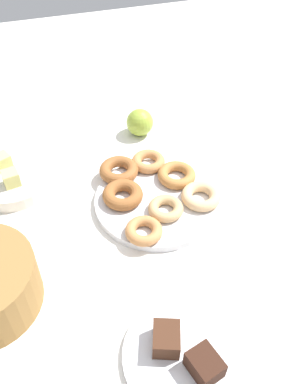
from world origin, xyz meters
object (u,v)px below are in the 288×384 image
object	(u,v)px
donut_0	(119,170)
melon_chunk_right	(2,161)
brownie_far	(166,339)
melon_chunk_left	(11,178)
donut_4	(201,196)
donut_5	(166,208)
donut_3	(123,195)
brownie_near	(205,365)
donut_1	(177,175)
fruit_bowl	(13,179)
donut_2	(144,231)
donut_6	(148,161)
donut_plate	(156,201)
apple	(140,122)
cake_plate	(186,356)

from	to	relation	value
donut_0	melon_chunk_right	distance (m)	0.28
brownie_far	melon_chunk_left	xyz separation A→B (m)	(0.47, 0.21, 0.02)
donut_4	melon_chunk_right	xyz separation A→B (m)	(0.24, 0.42, 0.02)
donut_5	melon_chunk_left	world-z (taller)	melon_chunk_left
donut_5	brownie_far	distance (m)	0.30
donut_3	brownie_near	distance (m)	0.41
donut_0	donut_5	bearing A→B (deg)	-156.76
brownie_far	melon_chunk_left	size ratio (longest dim) A/B	1.51
donut_1	fruit_bowl	bearing A→B (deg)	72.19
donut_1	donut_5	distance (m)	0.11
donut_2	donut_4	distance (m)	0.17
donut_6	brownie_far	xyz separation A→B (m)	(-0.45, 0.12, 0.00)
donut_1	donut_6	distance (m)	0.09
donut_5	brownie_far	xyz separation A→B (m)	(-0.29, 0.10, 0.00)
donut_0	melon_chunk_right	bearing A→B (deg)	69.74
donut_3	brownie_far	bearing A→B (deg)	176.14
donut_4	donut_5	bearing A→B (deg)	96.65
donut_4	fruit_bowl	bearing A→B (deg)	63.01
donut_3	melon_chunk_left	world-z (taller)	melon_chunk_left
donut_2	fruit_bowl	size ratio (longest dim) A/B	0.41
donut_0	brownie_far	world-z (taller)	brownie_far
donut_2	donut_3	world-z (taller)	donut_3
donut_5	melon_chunk_left	bearing A→B (deg)	59.96
donut_6	brownie_far	size ratio (longest dim) A/B	1.52
donut_plate	apple	world-z (taller)	apple
donut_2	melon_chunk_left	xyz separation A→B (m)	(0.23, 0.25, 0.02)
donut_0	donut_1	bearing A→B (deg)	-114.29
donut_plate	donut_2	xyz separation A→B (m)	(-0.09, 0.06, 0.02)
donut_6	brownie_far	bearing A→B (deg)	165.36
fruit_bowl	brownie_near	bearing A→B (deg)	-155.55
apple	brownie_near	bearing A→B (deg)	171.37
donut_1	cake_plate	size ratio (longest dim) A/B	0.42
donut_0	donut_6	xyz separation A→B (m)	(0.01, -0.08, -0.00)
donut_2	brownie_near	size ratio (longest dim) A/B	1.46
donut_0	apple	world-z (taller)	apple
donut_5	brownie_near	size ratio (longest dim) A/B	1.44
donut_0	donut_2	bearing A→B (deg)	179.91
donut_0	brownie_far	distance (m)	0.44
donut_0	donut_5	size ratio (longest dim) A/B	1.21
donut_6	cake_plate	xyz separation A→B (m)	(-0.48, 0.09, -0.02)
brownie_far	apple	size ratio (longest dim) A/B	0.73
donut_6	donut_plate	bearing A→B (deg)	170.55
donut_3	fruit_bowl	bearing A→B (deg)	57.81
donut_3	cake_plate	world-z (taller)	donut_3
donut_5	fruit_bowl	bearing A→B (deg)	55.54
donut_5	donut_6	distance (m)	0.17
donut_0	donut_4	bearing A→B (deg)	-132.63
donut_5	apple	distance (m)	0.32
donut_plate	donut_0	bearing A→B (deg)	29.44
donut_0	melon_chunk_left	size ratio (longest dim) A/B	2.64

